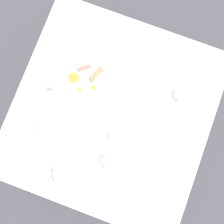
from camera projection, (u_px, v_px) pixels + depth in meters
ground_plane at (112, 123)px, 2.20m from camera, size 8.00×8.00×0.00m
table at (112, 114)px, 1.53m from camera, size 1.10×1.12×0.73m
breakfast_plate at (86, 80)px, 1.48m from camera, size 0.26×0.26×0.04m
teapot_near at (66, 173)px, 1.38m from camera, size 0.21×0.12×0.12m
teacup_with_saucer_left at (181, 94)px, 1.46m from camera, size 0.13×0.13×0.06m
water_glass_tall at (111, 160)px, 1.38m from camera, size 0.08×0.08×0.12m
creamer_jug at (42, 123)px, 1.43m from camera, size 0.09×0.06×0.06m
pepper_grinder at (114, 134)px, 1.41m from camera, size 0.05×0.05×0.10m
salt_grinder at (53, 85)px, 1.44m from camera, size 0.05×0.05×0.10m
napkin_folded at (150, 185)px, 1.42m from camera, size 0.17×0.19×0.01m
fork_by_plate at (135, 91)px, 1.48m from camera, size 0.03×0.17×0.00m
knife_by_plate at (142, 47)px, 1.52m from camera, size 0.16×0.18×0.00m
spoon_for_tea at (175, 60)px, 1.51m from camera, size 0.15×0.04×0.00m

